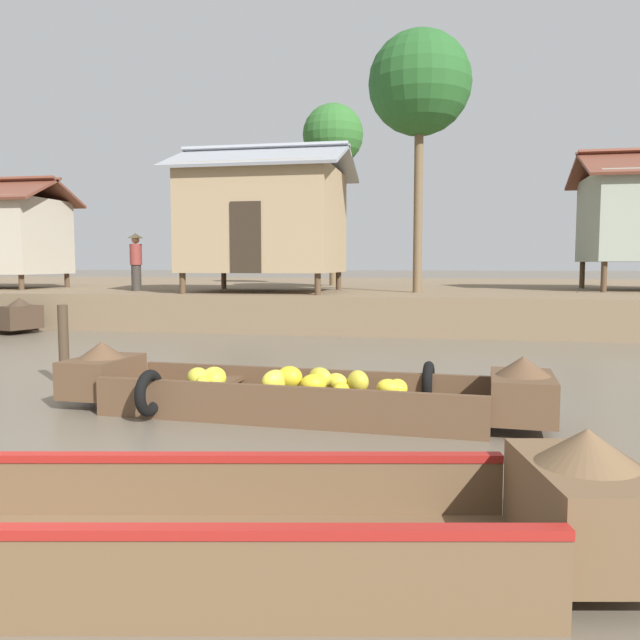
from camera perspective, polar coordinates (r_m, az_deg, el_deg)
The scene contains 9 objects.
ground_plane at distance 13.42m, azimuth -0.98°, elevation -2.41°, with size 300.00×300.00×0.00m, color #665B4C.
riverbank_strip at distance 25.22m, azimuth 4.73°, elevation 2.13°, with size 160.00×20.00×0.94m, color #756047.
banana_boat at distance 7.43m, azimuth -2.43°, elevation -6.37°, with size 5.68×1.73×0.77m.
viewer_boat at distance 4.11m, azimuth -24.10°, elevation -16.52°, with size 6.83×2.32×0.83m.
stilt_house_mid_left at distance 18.22m, azimuth -4.86°, elevation 8.89°, with size 4.71×4.10×4.05m.
palm_tree_near at distance 18.50m, azimuth 8.81°, elevation 19.88°, with size 2.75×2.75×6.97m.
palm_tree_mid at distance 23.72m, azimuth 1.16°, elevation 15.88°, with size 2.15×2.15×6.42m.
vendor_person at distance 19.39m, azimuth -15.97°, elevation 5.23°, with size 0.44×0.44×1.66m.
mooring_post at distance 9.82m, azimuth -21.73°, elevation -2.11°, with size 0.14×0.14×1.15m, color #423323.
Camera 1 is at (2.78, -3.01, 1.73)m, focal length 36.18 mm.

